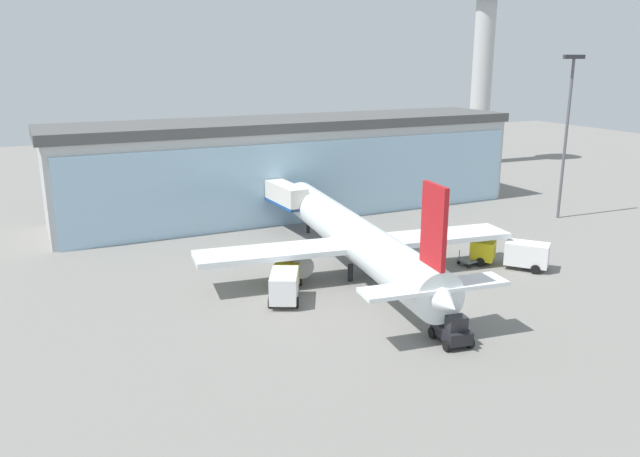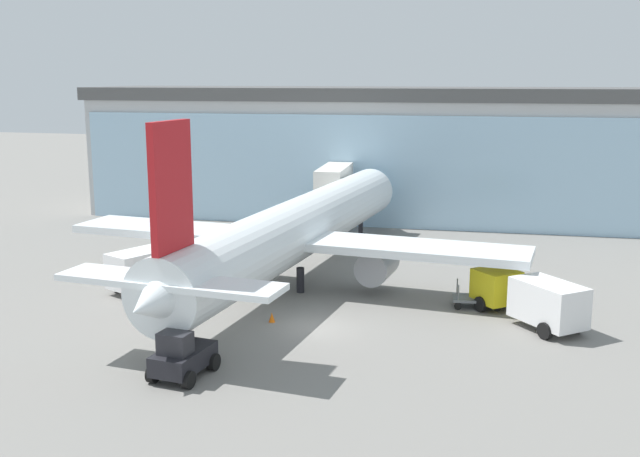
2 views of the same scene
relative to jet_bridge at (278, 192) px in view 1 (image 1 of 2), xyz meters
The scene contains 12 objects.
ground 27.27m from the jet_bridge, 79.45° to the right, with size 240.00×240.00×0.00m, color gray.
terminal_building 9.45m from the jet_bridge, 58.01° to the left, with size 62.39×15.22×12.35m.
jet_bridge is the anchor object (origin of this frame).
control_tower 63.38m from the jet_bridge, 30.48° to the left, with size 7.37×7.37×35.47m.
apron_light_mast 36.87m from the jet_bridge, 14.84° to the right, with size 3.20×0.40×20.28m.
airplane 17.89m from the jet_bridge, 86.04° to the right, with size 30.55×38.22×11.47m.
catering_truck 22.51m from the jet_bridge, 108.30° to the right, with size 5.06×7.55×2.65m.
fuel_truck 27.96m from the jet_bridge, 54.54° to the right, with size 6.49×6.92×2.65m.
baggage_cart 24.58m from the jet_bridge, 57.16° to the right, with size 2.98×1.94×1.50m.
pushback_tug 34.65m from the jet_bridge, 88.72° to the right, with size 2.50×3.39×2.30m.
safety_cone_nose 26.51m from the jet_bridge, 85.01° to the right, with size 0.36×0.36×0.55m, color orange.
safety_cone_wingtip 25.38m from the jet_bridge, 46.55° to the right, with size 0.36×0.36×0.55m, color orange.
Camera 1 is at (-29.30, -41.92, 19.80)m, focal length 35.00 mm.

